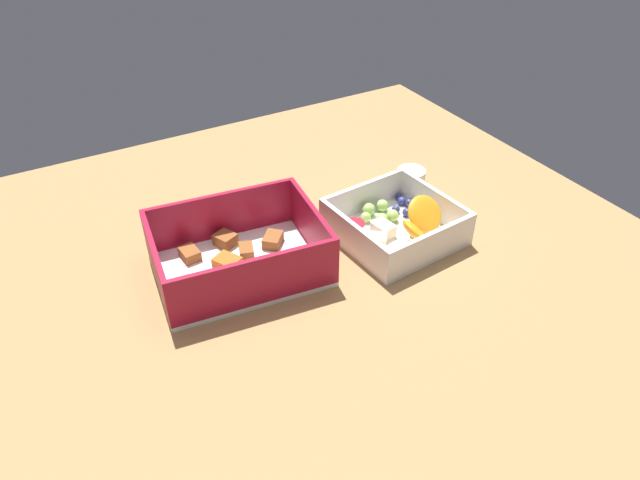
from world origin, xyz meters
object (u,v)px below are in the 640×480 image
Objects in this scene: fruit_bowl at (395,226)px; paper_cup_liner at (411,176)px; candy_bar at (267,213)px; pasta_container at (239,256)px.

fruit_bowl reaches higher than paper_cup_liner.
candy_bar is 1.67× the size of paper_cup_liner.
pasta_container is at bearing 169.55° from fruit_bowl.
fruit_bowl is at bearing -45.60° from candy_bar.
candy_bar is (7.76, 8.82, -1.57)cm from pasta_container.
paper_cup_liner reaches higher than candy_bar.
fruit_bowl is at bearing -3.60° from pasta_container.
paper_cup_liner is at bearing 19.16° from pasta_container.
fruit_bowl is 17.55cm from candy_bar.
fruit_bowl is 2.17× the size of candy_bar.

